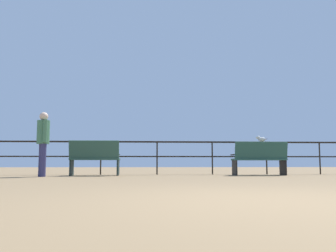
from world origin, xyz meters
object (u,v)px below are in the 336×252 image
seagull_on_rail (261,139)px  person_by_bench (43,139)px  bench_near_left (95,157)px  bench_near_right (260,157)px

seagull_on_rail → person_by_bench: bearing=-165.6°
bench_near_left → person_by_bench: 1.52m
person_by_bench → seagull_on_rail: 6.66m
person_by_bench → seagull_on_rail: person_by_bench is taller
bench_near_left → seagull_on_rail: (5.19, 0.94, 0.59)m
seagull_on_rail → bench_near_left: bearing=-169.8°
bench_near_left → bench_near_right: bench_near_left is taller
bench_near_right → seagull_on_rail: (0.36, 0.94, 0.61)m
person_by_bench → seagull_on_rail: (6.45, 1.66, 0.15)m
person_by_bench → bench_near_left: bearing=29.6°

